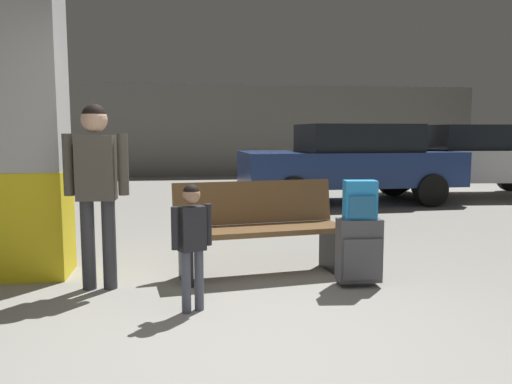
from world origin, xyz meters
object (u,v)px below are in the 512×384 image
(structural_pillar, at_px, (32,115))
(backpack_bright, at_px, (360,200))
(adult, at_px, (96,176))
(bench, at_px, (259,229))
(child, at_px, (192,234))
(parked_car_side, at_px, (475,158))
(parked_car_near, at_px, (351,161))
(suitcase, at_px, (359,250))

(structural_pillar, height_order, backpack_bright, structural_pillar)
(adult, bearing_deg, bench, 10.84)
(bench, bearing_deg, adult, -169.16)
(structural_pillar, distance_m, child, 2.09)
(structural_pillar, xyz_separation_m, parked_car_side, (7.58, 5.13, -0.71))
(backpack_bright, relative_size, child, 0.35)
(child, relative_size, parked_car_near, 0.24)
(structural_pillar, bearing_deg, adult, -40.03)
(backpack_bright, height_order, child, child)
(backpack_bright, xyz_separation_m, adult, (-2.27, 0.24, 0.22))
(bench, relative_size, adult, 1.03)
(bench, height_order, parked_car_near, parked_car_near)
(structural_pillar, height_order, suitcase, structural_pillar)
(backpack_bright, distance_m, adult, 2.29)
(backpack_bright, distance_m, parked_car_side, 7.53)
(bench, distance_m, backpack_bright, 1.02)
(structural_pillar, xyz_separation_m, bench, (2.09, -0.26, -1.08))
(suitcase, relative_size, backpack_bright, 1.78)
(structural_pillar, height_order, bench, structural_pillar)
(parked_car_side, bearing_deg, bench, -135.51)
(structural_pillar, distance_m, parked_car_side, 9.18)
(bench, relative_size, parked_car_near, 0.40)
(suitcase, distance_m, backpack_bright, 0.45)
(bench, height_order, backpack_bright, backpack_bright)
(backpack_bright, relative_size, parked_car_near, 0.08)
(parked_car_near, bearing_deg, child, -119.00)
(child, height_order, parked_car_near, parked_car_near)
(structural_pillar, relative_size, parked_car_near, 0.74)
(suitcase, bearing_deg, parked_car_side, 51.69)
(parked_car_near, height_order, parked_car_side, same)
(backpack_bright, bearing_deg, structural_pillar, 165.03)
(parked_car_near, bearing_deg, parked_car_side, 12.36)
(bench, bearing_deg, backpack_bright, -32.35)
(bench, bearing_deg, suitcase, -32.31)
(child, bearing_deg, structural_pillar, 139.28)
(structural_pillar, bearing_deg, suitcase, -14.96)
(suitcase, height_order, parked_car_side, parked_car_side)
(suitcase, bearing_deg, bench, 147.69)
(structural_pillar, relative_size, parked_car_side, 0.72)
(bench, distance_m, parked_car_side, 7.70)
(child, xyz_separation_m, adult, (-0.79, 0.69, 0.39))
(adult, bearing_deg, parked_car_side, 39.25)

